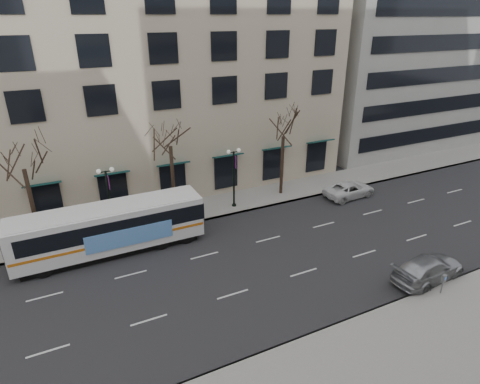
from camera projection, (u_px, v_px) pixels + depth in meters
ground at (218, 273)px, 25.51m from camera, size 160.00×160.00×0.00m
sidewalk_far at (230, 203)px, 34.87m from camera, size 80.00×4.00×0.15m
building_hotel at (106, 51)px, 37.10m from camera, size 40.00×20.00×24.00m
tree_far_left at (21, 156)px, 26.03m from camera, size 3.60×3.60×8.34m
tree_far_mid at (170, 134)px, 29.94m from camera, size 3.60×3.60×8.55m
tree_far_right at (284, 126)px, 34.12m from camera, size 3.60×3.60×8.06m
lamp_post_left at (109, 197)px, 29.06m from camera, size 1.22×0.45×5.21m
lamp_post_right at (234, 175)px, 33.05m from camera, size 1.22×0.45×5.21m
city_bus at (111, 227)px, 27.20m from camera, size 12.61×2.81×3.42m
silver_car at (429, 269)px, 24.71m from camera, size 5.37×2.52×1.51m
white_pickup at (349, 190)px, 36.03m from camera, size 5.00×2.55×1.35m
pay_station at (444, 280)px, 23.13m from camera, size 0.29×0.21×1.26m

